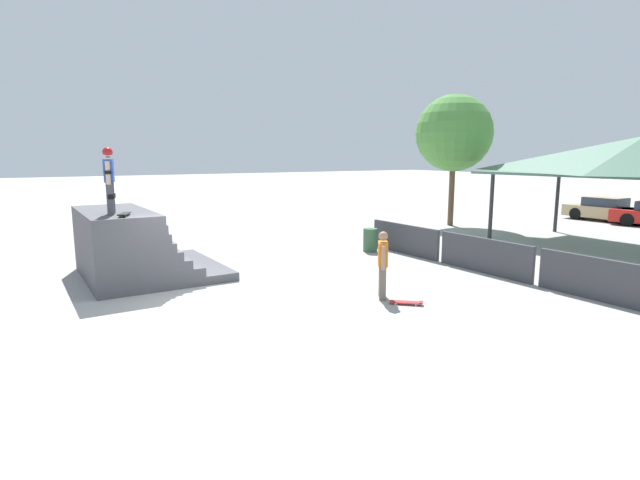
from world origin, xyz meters
name	(u,v)px	position (x,y,z in m)	size (l,w,h in m)	color
ground_plane	(200,299)	(0.00, 0.00, 0.00)	(160.00, 160.00, 0.00)	#A3A09B
quarter_pipe_ramp	(130,248)	(-3.17, -0.96, 0.85)	(4.12, 3.71, 1.97)	#4C4C51
skater_on_deck	(109,176)	(-2.33, -1.52, 2.96)	(0.75, 0.35, 1.73)	#4C4C51
skateboard_on_deck	(124,214)	(-1.62, -1.35, 2.03)	(0.81, 0.48, 0.09)	green
bystander_walking	(383,261)	(2.34, 3.85, 0.93)	(0.60, 0.48, 1.67)	#6B6051
skateboard_on_ground	(407,302)	(3.10, 4.00, 0.06)	(0.68, 0.70, 0.09)	silver
barrier_fence	(484,256)	(1.85, 8.15, 0.53)	(10.47, 0.12, 1.05)	#3D3D42
tree_beside_pavilion	(454,134)	(-6.04, 15.05, 4.55)	(3.74, 3.74, 6.43)	brown
trash_bin	(370,240)	(-2.64, 7.33, 0.42)	(0.52, 0.52, 0.85)	#385B3D
parked_car_tan	(606,210)	(-2.78, 23.40, 0.60)	(4.13, 1.78, 1.27)	tan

